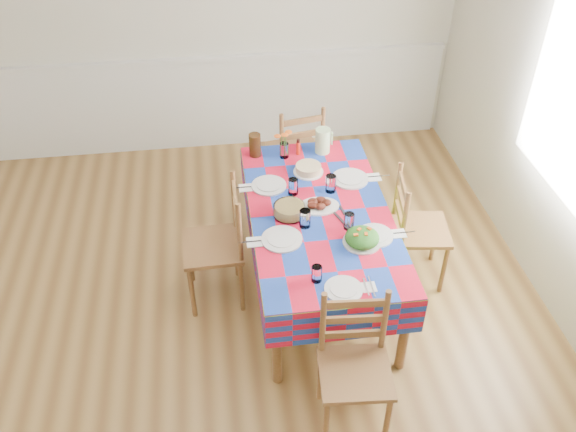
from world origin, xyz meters
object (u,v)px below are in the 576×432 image
object	(u,v)px
meat_platter	(319,205)
tea_pitcher	(255,145)
chair_near	(354,367)
chair_far	(297,153)
dining_table	(320,220)
green_pitcher	(323,141)
chair_left	(219,245)
chair_right	(416,229)

from	to	relation	value
meat_platter	tea_pitcher	size ratio (longest dim) A/B	1.56
chair_near	chair_far	size ratio (longest dim) A/B	0.99
chair_near	chair_far	bearing A→B (deg)	94.51
dining_table	green_pitcher	world-z (taller)	green_pitcher
chair_left	chair_right	bearing A→B (deg)	88.54
tea_pitcher	chair_far	xyz separation A→B (m)	(0.37, 0.35, -0.32)
green_pitcher	chair_near	size ratio (longest dim) A/B	0.22
dining_table	chair_far	xyz separation A→B (m)	(0.01, 1.10, -0.16)
chair_left	tea_pitcher	bearing A→B (deg)	154.73
green_pitcher	chair_left	xyz separation A→B (m)	(-0.84, -0.73, -0.31)
green_pitcher	chair_right	world-z (taller)	chair_right
meat_platter	chair_far	distance (m)	1.08
green_pitcher	chair_near	distance (m)	1.86
dining_table	green_pitcher	bearing A→B (deg)	78.54
dining_table	chair_left	world-z (taller)	chair_left
green_pitcher	tea_pitcher	distance (m)	0.51
meat_platter	chair_left	distance (m)	0.73
meat_platter	chair_left	bearing A→B (deg)	-175.81
meat_platter	chair_near	world-z (taller)	chair_near
green_pitcher	chair_near	xyz separation A→B (m)	(-0.14, -1.82, -0.33)
chair_right	chair_left	bearing A→B (deg)	98.08
green_pitcher	chair_far	world-z (taller)	chair_far
green_pitcher	chair_far	bearing A→B (deg)	110.78
green_pitcher	chair_right	size ratio (longest dim) A/B	0.22
dining_table	tea_pitcher	size ratio (longest dim) A/B	9.76
dining_table	tea_pitcher	world-z (taller)	tea_pitcher
chair_near	chair_right	distance (m)	1.30
chair_far	tea_pitcher	bearing A→B (deg)	32.84
green_pitcher	meat_platter	bearing A→B (deg)	-102.44
dining_table	chair_near	bearing A→B (deg)	-89.83
meat_platter	chair_far	bearing A→B (deg)	89.50
dining_table	meat_platter	size ratio (longest dim) A/B	6.26
meat_platter	green_pitcher	xyz separation A→B (m)	(0.15, 0.68, 0.08)
meat_platter	tea_pitcher	bearing A→B (deg)	117.41
green_pitcher	tea_pitcher	world-z (taller)	green_pitcher
chair_far	chair_left	distance (m)	1.30
meat_platter	green_pitcher	bearing A→B (deg)	77.56
chair_far	chair_left	world-z (taller)	chair_left
dining_table	green_pitcher	size ratio (longest dim) A/B	9.02
dining_table	chair_left	distance (m)	0.71
tea_pitcher	chair_left	size ratio (longest dim) A/B	0.19
tea_pitcher	chair_far	size ratio (longest dim) A/B	0.20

